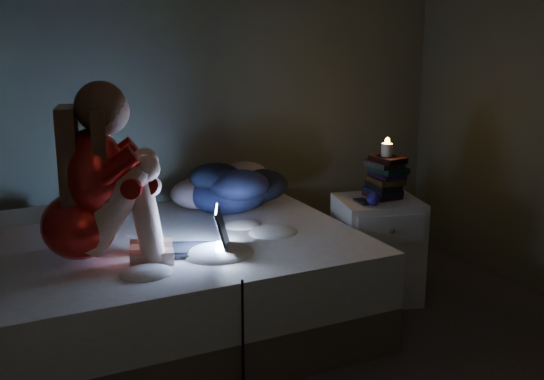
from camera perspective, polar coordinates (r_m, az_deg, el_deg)
wall_back at (r=4.38m, az=-5.87°, el=8.91°), size 3.60×0.02×2.60m
bed at (r=3.71m, az=-8.91°, el=-8.42°), size 2.05×1.54×0.56m
pillow at (r=3.75m, az=-19.97°, el=-3.12°), size 0.50×0.35×0.14m
woman at (r=3.22m, az=-17.08°, el=1.32°), size 0.63×0.49×0.90m
laptop at (r=3.34m, az=-7.03°, el=-3.49°), size 0.42×0.37×0.25m
clothes_pile at (r=4.10m, az=-3.92°, el=0.47°), size 0.62×0.53×0.33m
nightstand at (r=4.16m, az=9.27°, el=-5.20°), size 0.59×0.55×0.66m
book_stack at (r=4.08m, az=10.06°, el=1.02°), size 0.19×0.25×0.25m
candle at (r=4.05m, az=10.16°, el=3.27°), size 0.07×0.07×0.08m
phone at (r=3.95m, az=8.46°, el=-1.11°), size 0.09×0.15×0.01m
blue_orb at (r=3.90m, az=9.57°, el=-0.82°), size 0.08×0.08×0.08m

